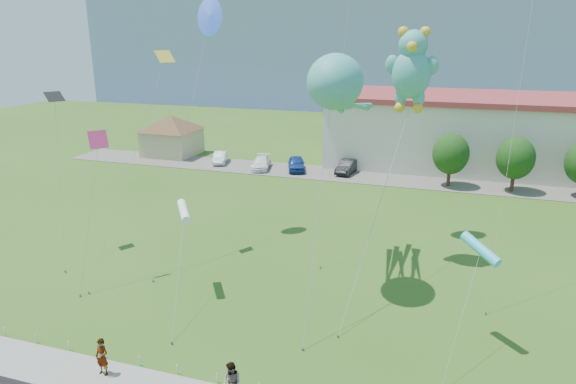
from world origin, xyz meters
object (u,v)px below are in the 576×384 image
(parked_car_silver, at_px, (220,157))
(parked_car_black, at_px, (347,167))
(parked_car_blue, at_px, (296,164))
(pavilion, at_px, (172,131))
(pedestrian_right, at_px, (232,383))
(pedestrian_left, at_px, (102,357))
(parked_car_white, at_px, (261,163))
(teddy_bear_kite, at_px, (412,68))
(octopus_kite, at_px, (339,91))

(parked_car_silver, xyz_separation_m, parked_car_black, (15.39, 0.10, 0.06))
(parked_car_blue, bearing_deg, pavilion, 151.90)
(parked_car_silver, bearing_deg, pedestrian_right, -81.96)
(pedestrian_left, xyz_separation_m, parked_car_white, (-6.48, 37.09, -0.27))
(pavilion, height_order, pedestrian_left, pavilion)
(parked_car_silver, relative_size, teddy_bear_kite, 0.26)
(pavilion, xyz_separation_m, pedestrian_right, (26.19, -40.30, -2.01))
(pavilion, xyz_separation_m, parked_car_blue, (17.46, -2.80, -2.19))
(parked_car_black, relative_size, octopus_kite, 0.32)
(pedestrian_right, distance_m, parked_car_silver, 42.22)
(pavilion, relative_size, pedestrian_left, 5.15)
(pedestrian_right, height_order, parked_car_black, pedestrian_right)
(pedestrian_right, xyz_separation_m, parked_car_white, (-12.78, 36.95, -0.29))
(parked_car_silver, relative_size, parked_car_white, 0.88)
(pavilion, height_order, teddy_bear_kite, teddy_bear_kite)
(pavilion, distance_m, octopus_kite, 40.19)
(octopus_kite, relative_size, teddy_bear_kite, 0.91)
(pedestrian_right, bearing_deg, parked_car_white, 133.86)
(parked_car_silver, distance_m, teddy_bear_kite, 33.52)
(parked_car_silver, xyz_separation_m, parked_car_blue, (9.70, -0.49, 0.10))
(parked_car_blue, bearing_deg, parked_car_silver, 158.13)
(parked_car_white, xyz_separation_m, octopus_kite, (14.22, -24.49, 11.06))
(pedestrian_right, distance_m, parked_car_black, 38.21)
(parked_car_silver, relative_size, parked_car_blue, 0.90)
(pedestrian_left, xyz_separation_m, teddy_bear_kite, (11.28, 17.42, 11.86))
(parked_car_blue, bearing_deg, pedestrian_left, -105.30)
(parked_car_white, distance_m, parked_car_black, 9.82)
(pedestrian_left, relative_size, parked_car_blue, 0.39)
(parked_car_blue, relative_size, octopus_kite, 0.33)
(pavilion, height_order, parked_car_silver, pavilion)
(pedestrian_left, height_order, pedestrian_right, pedestrian_right)
(parked_car_black, bearing_deg, parked_car_blue, -168.23)
(pavilion, xyz_separation_m, parked_car_silver, (7.77, -2.31, -2.30))
(parked_car_silver, distance_m, parked_car_black, 15.39)
(pavilion, height_order, parked_car_white, pavilion)
(parked_car_blue, xyz_separation_m, parked_car_black, (5.70, 0.59, -0.04))
(parked_car_black, bearing_deg, parked_car_white, -167.45)
(parked_car_white, height_order, teddy_bear_kite, teddy_bear_kite)
(pavilion, xyz_separation_m, pedestrian_left, (19.89, -40.44, -2.03))
(pavilion, bearing_deg, parked_car_white, -14.04)
(pedestrian_right, height_order, octopus_kite, octopus_kite)
(parked_car_black, height_order, octopus_kite, octopus_kite)
(pedestrian_left, xyz_separation_m, parked_car_black, (3.27, 38.23, -0.21))
(pedestrian_left, xyz_separation_m, parked_car_blue, (-2.43, 37.64, -0.16))
(parked_car_silver, bearing_deg, parked_car_black, -17.45)
(pavilion, distance_m, teddy_bear_kite, 39.98)
(pavilion, bearing_deg, octopus_kite, -45.22)
(parked_car_black, distance_m, teddy_bear_kite, 25.35)
(octopus_kite, bearing_deg, parked_car_black, 99.90)
(parked_car_white, relative_size, parked_car_black, 1.04)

